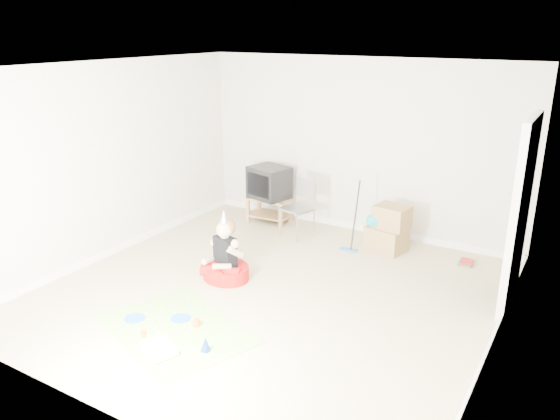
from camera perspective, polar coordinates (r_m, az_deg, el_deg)
The scene contains 16 objects.
ground at distance 6.55m, azimuth -1.05°, elevation -8.59°, with size 5.00×5.00×0.00m, color #C4B58D.
doorway_recess at distance 6.48m, azimuth 23.90°, elevation -0.75°, with size 0.02×0.90×2.05m, color black.
tv_stand at distance 8.74m, azimuth -1.12°, elevation 0.29°, with size 0.67×0.44×0.41m.
crt_tv at distance 8.62m, azimuth -1.13°, elevation 2.90°, with size 0.58×0.48×0.50m, color black.
folding_chair at distance 8.07m, azimuth 1.79°, elevation 0.13°, with size 0.50×0.49×0.90m.
cardboard_boxes at distance 7.76m, azimuth 11.21°, elevation -1.97°, with size 0.60×0.50×0.66m.
floor_mop at distance 7.67m, azimuth 7.25°, elevation -2.43°, with size 0.25×0.33×0.97m.
book_pile at distance 7.69m, azimuth 18.95°, elevation -5.20°, with size 0.18×0.23×0.05m.
seated_woman at distance 6.85m, azimuth -5.71°, elevation -5.60°, with size 0.77×0.77×0.90m.
party_mat at distance 5.92m, azimuth -10.85°, elevation -12.12°, with size 1.59×1.15×0.01m, color #E12F7D.
birthday_cake at distance 5.54m, azimuth -12.55°, elevation -14.07°, with size 0.39×0.35×0.15m.
blue_plate_near at distance 6.09m, azimuth -10.37°, elevation -11.07°, with size 0.21×0.21×0.01m, color blue.
blue_plate_far at distance 6.19m, azimuth -14.94°, elevation -10.89°, with size 0.22×0.22×0.01m, color blue.
orange_cup_near at distance 5.90m, azimuth -8.75°, elevation -11.58°, with size 0.07×0.07×0.08m, color #DA5C18.
orange_cup_far at distance 5.84m, azimuth -14.06°, elevation -12.40°, with size 0.06×0.06×0.07m, color #DA5C18.
blue_party_hat at distance 5.49m, azimuth -7.79°, elevation -13.69°, with size 0.10×0.10×0.15m, color #183CA8.
Camera 1 is at (3.09, -4.94, 3.00)m, focal length 35.00 mm.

